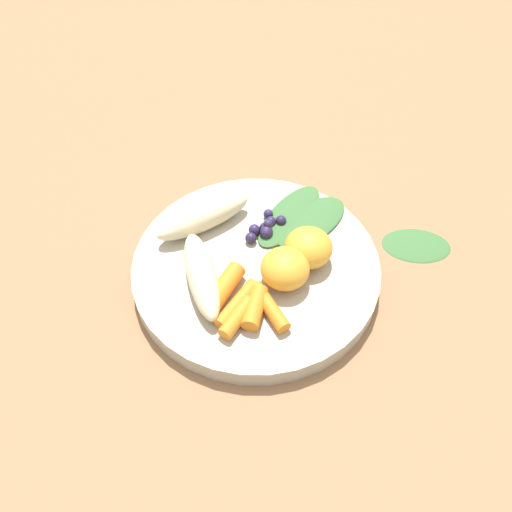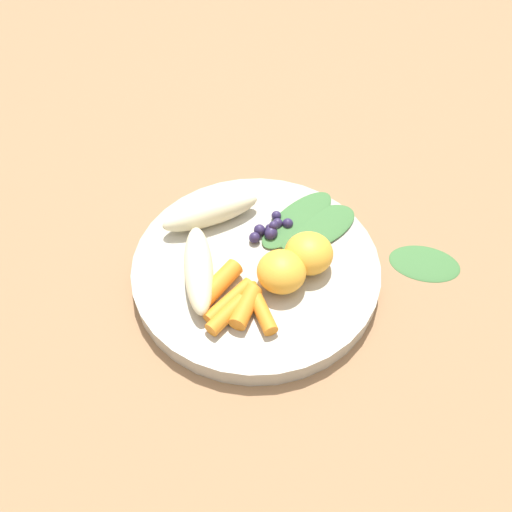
% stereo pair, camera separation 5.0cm
% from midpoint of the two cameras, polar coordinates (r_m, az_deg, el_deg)
% --- Properties ---
extents(ground_plane, '(2.40, 2.40, 0.00)m').
position_cam_midpoint_polar(ground_plane, '(0.58, -2.47, -2.20)').
color(ground_plane, '#99704C').
extents(bowl, '(0.27, 0.27, 0.02)m').
position_cam_midpoint_polar(bowl, '(0.57, -2.51, -1.51)').
color(bowl, '#B2AD9E').
rests_on(bowl, ground_plane).
extents(banana_peeled_left, '(0.09, 0.11, 0.03)m').
position_cam_midpoint_polar(banana_peeled_left, '(0.54, -8.69, -2.24)').
color(banana_peeled_left, beige).
rests_on(banana_peeled_left, bowl).
extents(banana_peeled_right, '(0.10, 0.11, 0.03)m').
position_cam_midpoint_polar(banana_peeled_right, '(0.59, -8.26, 4.12)').
color(banana_peeled_right, beige).
rests_on(banana_peeled_right, bowl).
extents(orange_segment_near, '(0.05, 0.05, 0.04)m').
position_cam_midpoint_polar(orange_segment_near, '(0.55, 3.21, 0.80)').
color(orange_segment_near, '#F4A833').
rests_on(orange_segment_near, bowl).
extents(orange_segment_far, '(0.05, 0.05, 0.04)m').
position_cam_midpoint_polar(orange_segment_far, '(0.53, 0.54, -1.54)').
color(orange_segment_far, '#F4A833').
rests_on(orange_segment_far, bowl).
extents(carrot_front, '(0.03, 0.07, 0.02)m').
position_cam_midpoint_polar(carrot_front, '(0.53, -6.43, -3.87)').
color(carrot_front, orange).
rests_on(carrot_front, bowl).
extents(carrot_mid_left, '(0.03, 0.06, 0.01)m').
position_cam_midpoint_polar(carrot_mid_left, '(0.52, -5.17, -5.35)').
color(carrot_mid_left, orange).
rests_on(carrot_mid_left, bowl).
extents(carrot_mid_right, '(0.03, 0.05, 0.02)m').
position_cam_midpoint_polar(carrot_mid_right, '(0.51, -4.89, -6.95)').
color(carrot_mid_right, orange).
rests_on(carrot_mid_right, bowl).
extents(carrot_rear, '(0.02, 0.05, 0.02)m').
position_cam_midpoint_polar(carrot_rear, '(0.52, -2.91, -5.86)').
color(carrot_rear, orange).
rests_on(carrot_rear, bowl).
extents(carrot_small, '(0.05, 0.05, 0.01)m').
position_cam_midpoint_polar(carrot_small, '(0.52, -1.28, -5.79)').
color(carrot_small, orange).
rests_on(carrot_small, bowl).
extents(blueberry_pile, '(0.04, 0.05, 0.02)m').
position_cam_midpoint_polar(blueberry_pile, '(0.59, -1.36, 3.00)').
color(blueberry_pile, '#2D234C').
rests_on(blueberry_pile, bowl).
extents(kale_leaf_left, '(0.09, 0.12, 0.00)m').
position_cam_midpoint_polar(kale_leaf_left, '(0.60, 3.68, 3.68)').
color(kale_leaf_left, '#3D7038').
rests_on(kale_leaf_left, bowl).
extents(kale_leaf_right, '(0.08, 0.12, 0.00)m').
position_cam_midpoint_polar(kale_leaf_right, '(0.61, 1.36, 4.40)').
color(kale_leaf_right, '#3D7038').
rests_on(kale_leaf_right, bowl).
extents(kale_leaf_stray, '(0.09, 0.07, 0.01)m').
position_cam_midpoint_polar(kale_leaf_stray, '(0.63, 15.14, 1.13)').
color(kale_leaf_stray, '#3D7038').
rests_on(kale_leaf_stray, ground_plane).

